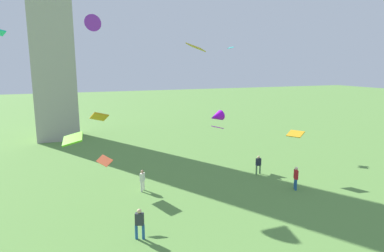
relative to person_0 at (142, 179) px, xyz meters
The scene contains 13 objects.
person_0 is the anchor object (origin of this frame).
person_1 7.24m from the person_0, 104.32° to the right, with size 0.54×0.44×1.80m.
person_2 10.56m from the person_0, ahead, with size 0.52×0.28×1.69m.
person_4 11.97m from the person_0, 20.09° to the right, with size 0.47×0.55×1.84m.
kite_flying_0 7.93m from the person_0, 139.13° to the right, with size 1.23×1.72×0.56m.
kite_flying_1 13.48m from the person_0, ahead, with size 1.27×1.55×0.50m.
kite_flying_2 10.15m from the person_0, 27.58° to the left, with size 1.81×1.52×1.18m.
kite_flying_3 14.10m from the person_0, 109.52° to the left, with size 2.21×2.70×1.98m.
kite_flying_4 6.07m from the person_0, 133.62° to the left, with size 1.40×1.62×1.01m.
kite_flying_5 12.14m from the person_0, 29.15° to the left, with size 1.70×1.91×0.83m.
kite_flying_8 7.22m from the person_0, 33.74° to the right, with size 1.11×1.12×0.35m.
kite_flying_9 20.93m from the person_0, 40.34° to the left, with size 1.08×1.13×0.30m.
kite_flying_10 5.09m from the person_0, 135.42° to the right, with size 1.05×0.97×0.62m.
Camera 1 is at (-6.50, -4.84, 9.62)m, focal length 30.72 mm.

